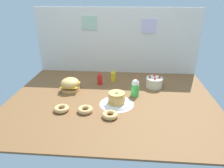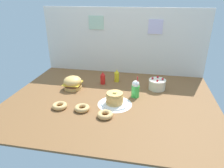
% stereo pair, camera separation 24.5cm
% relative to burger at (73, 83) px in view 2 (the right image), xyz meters
% --- Properties ---
extents(ground_plane, '(2.43, 1.89, 0.02)m').
position_rel_burger_xyz_m(ground_plane, '(0.55, -0.21, -0.09)').
color(ground_plane, brown).
extents(back_wall, '(2.43, 0.04, 0.97)m').
position_rel_burger_xyz_m(back_wall, '(0.55, 0.73, 0.41)').
color(back_wall, silver).
rests_on(back_wall, ground_plane).
extents(doily_mat, '(0.39, 0.39, 0.00)m').
position_rel_burger_xyz_m(doily_mat, '(0.61, -0.32, -0.08)').
color(doily_mat, white).
rests_on(doily_mat, ground_plane).
extents(burger, '(0.23, 0.23, 0.17)m').
position_rel_burger_xyz_m(burger, '(0.00, 0.00, 0.00)').
color(burger, '#DBA859').
rests_on(burger, ground_plane).
extents(pancake_stack, '(0.30, 0.30, 0.15)m').
position_rel_burger_xyz_m(pancake_stack, '(0.61, -0.32, -0.02)').
color(pancake_stack, white).
rests_on(pancake_stack, doily_mat).
extents(layer_cake, '(0.22, 0.22, 0.16)m').
position_rel_burger_xyz_m(layer_cake, '(1.08, 0.19, -0.01)').
color(layer_cake, beige).
rests_on(layer_cake, ground_plane).
extents(ketchup_bottle, '(0.07, 0.07, 0.18)m').
position_rel_burger_xyz_m(ketchup_bottle, '(0.35, 0.22, 0.00)').
color(ketchup_bottle, red).
rests_on(ketchup_bottle, ground_plane).
extents(mustard_bottle, '(0.07, 0.07, 0.18)m').
position_rel_burger_xyz_m(mustard_bottle, '(0.52, 0.34, 0.00)').
color(mustard_bottle, yellow).
rests_on(mustard_bottle, ground_plane).
extents(cream_soda_cup, '(0.10, 0.10, 0.26)m').
position_rel_burger_xyz_m(cream_soda_cup, '(0.82, -0.08, 0.02)').
color(cream_soda_cup, green).
rests_on(cream_soda_cup, ground_plane).
extents(donut_pink_glaze, '(0.16, 0.16, 0.05)m').
position_rel_burger_xyz_m(donut_pink_glaze, '(0.04, -0.51, -0.05)').
color(donut_pink_glaze, tan).
rests_on(donut_pink_glaze, ground_plane).
extents(donut_chocolate, '(0.16, 0.16, 0.05)m').
position_rel_burger_xyz_m(donut_chocolate, '(0.29, -0.51, -0.05)').
color(donut_chocolate, tan).
rests_on(donut_chocolate, ground_plane).
extents(donut_vanilla, '(0.16, 0.16, 0.05)m').
position_rel_burger_xyz_m(donut_vanilla, '(0.56, -0.59, -0.05)').
color(donut_vanilla, tan).
rests_on(donut_vanilla, ground_plane).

